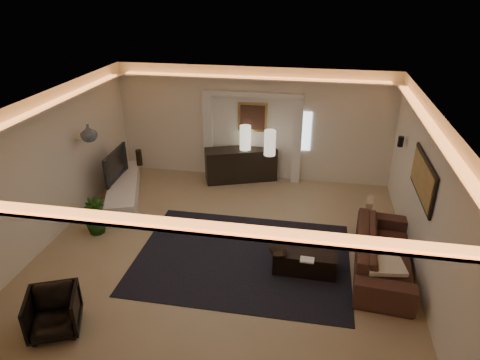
% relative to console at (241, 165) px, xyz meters
% --- Properties ---
extents(floor, '(7.00, 7.00, 0.00)m').
position_rel_console_xyz_m(floor, '(0.26, -3.24, -0.40)').
color(floor, tan).
rests_on(floor, ground).
extents(ceiling, '(7.00, 7.00, 0.00)m').
position_rel_console_xyz_m(ceiling, '(0.26, -3.24, 2.50)').
color(ceiling, white).
rests_on(ceiling, ground).
extents(wall_back, '(7.00, 0.00, 7.00)m').
position_rel_console_xyz_m(wall_back, '(0.26, 0.26, 1.05)').
color(wall_back, silver).
rests_on(wall_back, ground).
extents(wall_front, '(7.00, 0.00, 7.00)m').
position_rel_console_xyz_m(wall_front, '(0.26, -6.74, 1.05)').
color(wall_front, silver).
rests_on(wall_front, ground).
extents(wall_left, '(0.00, 7.00, 7.00)m').
position_rel_console_xyz_m(wall_left, '(-3.24, -3.24, 1.05)').
color(wall_left, silver).
rests_on(wall_left, ground).
extents(wall_right, '(0.00, 7.00, 7.00)m').
position_rel_console_xyz_m(wall_right, '(3.76, -3.24, 1.05)').
color(wall_right, silver).
rests_on(wall_right, ground).
extents(cove_soffit, '(7.00, 7.00, 0.04)m').
position_rel_console_xyz_m(cove_soffit, '(0.26, -3.24, 2.22)').
color(cove_soffit, silver).
rests_on(cove_soffit, ceiling).
extents(daylight_slit, '(0.25, 0.03, 1.00)m').
position_rel_console_xyz_m(daylight_slit, '(1.61, 0.24, 0.95)').
color(daylight_slit, white).
rests_on(daylight_slit, wall_back).
extents(area_rug, '(4.00, 3.00, 0.01)m').
position_rel_console_xyz_m(area_rug, '(0.66, -3.44, -0.39)').
color(area_rug, black).
rests_on(area_rug, ground).
extents(pilaster_left, '(0.22, 0.20, 2.20)m').
position_rel_console_xyz_m(pilaster_left, '(-0.89, 0.16, 0.70)').
color(pilaster_left, silver).
rests_on(pilaster_left, ground).
extents(pilaster_right, '(0.22, 0.20, 2.20)m').
position_rel_console_xyz_m(pilaster_right, '(1.41, 0.16, 0.70)').
color(pilaster_right, silver).
rests_on(pilaster_right, ground).
extents(alcove_header, '(2.52, 0.20, 0.12)m').
position_rel_console_xyz_m(alcove_header, '(0.26, 0.16, 1.85)').
color(alcove_header, silver).
rests_on(alcove_header, wall_back).
extents(painting_frame, '(0.74, 0.04, 0.74)m').
position_rel_console_xyz_m(painting_frame, '(0.26, 0.23, 1.25)').
color(painting_frame, tan).
rests_on(painting_frame, wall_back).
extents(painting_canvas, '(0.62, 0.02, 0.62)m').
position_rel_console_xyz_m(painting_canvas, '(0.26, 0.20, 1.25)').
color(painting_canvas, '#4C2D1E').
rests_on(painting_canvas, wall_back).
extents(art_panel_frame, '(0.04, 1.64, 0.74)m').
position_rel_console_xyz_m(art_panel_frame, '(3.73, -2.94, 1.30)').
color(art_panel_frame, black).
rests_on(art_panel_frame, wall_right).
extents(art_panel_gold, '(0.02, 1.50, 0.62)m').
position_rel_console_xyz_m(art_panel_gold, '(3.71, -2.94, 1.30)').
color(art_panel_gold, tan).
rests_on(art_panel_gold, wall_right).
extents(wall_sconce, '(0.12, 0.12, 0.22)m').
position_rel_console_xyz_m(wall_sconce, '(3.64, -1.04, 1.28)').
color(wall_sconce, black).
rests_on(wall_sconce, wall_right).
extents(wall_niche, '(0.10, 0.55, 0.04)m').
position_rel_console_xyz_m(wall_niche, '(-3.18, -1.84, 1.25)').
color(wall_niche, silver).
rests_on(wall_niche, wall_left).
extents(console, '(1.91, 1.17, 0.91)m').
position_rel_console_xyz_m(console, '(0.00, 0.00, 0.00)').
color(console, black).
rests_on(console, ground).
extents(lamp_left, '(0.35, 0.35, 0.63)m').
position_rel_console_xyz_m(lamp_left, '(0.11, 0.01, 0.69)').
color(lamp_left, white).
rests_on(lamp_left, console).
extents(lamp_right, '(0.36, 0.36, 0.63)m').
position_rel_console_xyz_m(lamp_right, '(0.77, -0.27, 0.69)').
color(lamp_right, beige).
rests_on(lamp_right, console).
extents(media_ledge, '(1.50, 2.63, 0.48)m').
position_rel_console_xyz_m(media_ledge, '(-2.55, -1.61, -0.18)').
color(media_ledge, silver).
rests_on(media_ledge, ground).
extents(tv, '(1.24, 0.22, 0.71)m').
position_rel_console_xyz_m(tv, '(-2.87, -1.47, 0.41)').
color(tv, black).
rests_on(tv, media_ledge).
extents(figurine, '(0.15, 0.15, 0.41)m').
position_rel_console_xyz_m(figurine, '(-2.54, -0.59, 0.24)').
color(figurine, black).
rests_on(figurine, media_ledge).
extents(ginger_jar, '(0.45, 0.45, 0.37)m').
position_rel_console_xyz_m(ginger_jar, '(-2.89, -2.18, 1.45)').
color(ginger_jar, '#384C5A').
rests_on(ginger_jar, wall_niche).
extents(plant, '(0.49, 0.49, 0.77)m').
position_rel_console_xyz_m(plant, '(-2.49, -3.10, -0.01)').
color(plant, '#15380D').
rests_on(plant, ground).
extents(sofa, '(2.55, 1.18, 0.72)m').
position_rel_console_xyz_m(sofa, '(3.21, -3.33, -0.04)').
color(sofa, black).
rests_on(sofa, ground).
extents(throw_blanket, '(0.68, 0.58, 0.07)m').
position_rel_console_xyz_m(throw_blanket, '(3.13, -3.99, 0.15)').
color(throw_blanket, beige).
rests_on(throw_blanket, sofa).
extents(throw_pillow, '(0.20, 0.43, 0.41)m').
position_rel_console_xyz_m(throw_pillow, '(3.05, -2.05, 0.15)').
color(throw_pillow, tan).
rests_on(throw_pillow, sofa).
extents(coffee_table, '(1.12, 0.62, 0.41)m').
position_rel_console_xyz_m(coffee_table, '(1.83, -3.59, -0.20)').
color(coffee_table, black).
rests_on(coffee_table, ground).
extents(bowl, '(0.42, 0.42, 0.08)m').
position_rel_console_xyz_m(bowl, '(1.36, -3.80, 0.05)').
color(bowl, black).
rests_on(bowl, coffee_table).
extents(magazine, '(0.25, 0.18, 0.03)m').
position_rel_console_xyz_m(magazine, '(1.87, -3.89, 0.02)').
color(magazine, white).
rests_on(magazine, coffee_table).
extents(armchair, '(0.95, 0.96, 0.67)m').
position_rel_console_xyz_m(armchair, '(-1.78, -5.76, -0.07)').
color(armchair, black).
rests_on(armchair, ground).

